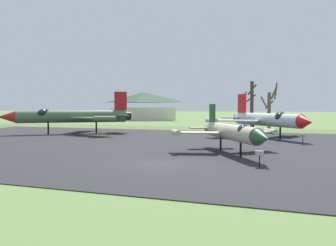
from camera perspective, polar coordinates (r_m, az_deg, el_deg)
The scene contains 11 objects.
ground_plane at distance 26.16m, azimuth -1.50°, elevation -6.01°, with size 600.00×600.00×0.00m, color #607F42.
asphalt_apron at distance 38.70m, azimuth 6.52°, elevation -3.28°, with size 89.38×44.60×0.05m, color #28282B.
grass_verge_strip at distance 66.31m, azimuth 13.17°, elevation -0.99°, with size 149.38×12.00×0.06m, color #576C38.
jet_fighter_front_left at distance 31.88m, azimuth 9.07°, elevation -1.27°, with size 9.36×12.00×4.05m.
info_placard_front_left at distance 25.43m, azimuth 12.96°, elevation -4.78°, with size 0.53×0.26×1.08m.
jet_fighter_front_right at distance 56.94m, azimuth -13.81°, elevation 0.96°, with size 16.16×15.74×6.00m.
jet_fighter_rear_left at distance 49.73m, azimuth 14.00°, elevation 0.52°, with size 13.37×13.92×5.54m.
info_placard_rear_left at distance 41.87m, azimuth 18.74°, elevation -1.98°, with size 0.66×0.31×1.13m.
bare_tree_far_left at distance 69.02m, azimuth 11.77°, elevation 2.74°, with size 2.64×3.35×8.13m.
bare_tree_left_of_center at distance 69.71m, azimuth 14.35°, elevation 2.27°, with size 3.04×3.00×7.87m.
visitor_building at distance 113.55m, azimuth -3.55°, elevation 2.43°, with size 18.29×9.76×7.97m.
Camera 1 is at (10.43, -23.69, 3.79)m, focal length 42.58 mm.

